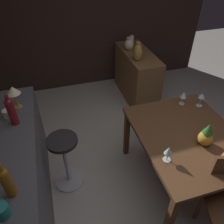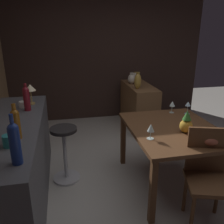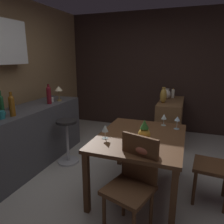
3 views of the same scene
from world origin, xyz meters
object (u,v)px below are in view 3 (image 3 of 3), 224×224
at_px(cup_slate, 12,106).
at_px(chair_by_doorway, 219,164).
at_px(pineapple_centerpiece, 144,132).
at_px(cup_teal, 1,115).
at_px(wine_glass_center, 164,117).
at_px(wine_bottle_amber, 12,105).
at_px(wine_bottle_ruby, 49,94).
at_px(vase_ceramic_ivory, 167,94).
at_px(wine_glass_right, 105,129).
at_px(chair_near_window, 133,182).
at_px(wine_bottle_green, 1,102).
at_px(wine_glass_left, 177,119).
at_px(cup_white, 51,100).
at_px(pillar_candle_tall, 173,94).
at_px(dining_table, 141,142).
at_px(bar_stool, 67,140).
at_px(counter_lamp, 59,90).
at_px(fruit_bowl, 146,148).
at_px(vase_brass, 163,96).
at_px(sideboard_cabinet, 170,121).

bearing_deg(cup_slate, chair_by_doorway, -87.59).
xyz_separation_m(pineapple_centerpiece, cup_teal, (-0.29, 1.73, 0.11)).
xyz_separation_m(wine_glass_center, wine_bottle_amber, (-0.78, 1.82, 0.19)).
height_order(wine_bottle_ruby, vase_ceramic_ivory, wine_bottle_ruby).
height_order(wine_glass_right, vase_ceramic_ivory, vase_ceramic_ivory).
bearing_deg(cup_teal, wine_glass_right, -80.71).
distance_m(chair_near_window, wine_bottle_green, 2.17).
relative_size(chair_by_doorway, pineapple_centerpiece, 3.57).
height_order(chair_near_window, wine_glass_right, chair_near_window).
distance_m(wine_glass_center, wine_bottle_ruby, 1.84).
height_order(wine_glass_right, pineapple_centerpiece, pineapple_centerpiece).
relative_size(wine_glass_left, cup_slate, 1.38).
xyz_separation_m(wine_glass_center, vase_ceramic_ivory, (1.49, 0.13, 0.06)).
height_order(wine_glass_left, cup_white, cup_white).
bearing_deg(pillar_candle_tall, dining_table, 175.07).
height_order(wine_glass_right, cup_teal, cup_teal).
bearing_deg(cup_teal, bar_stool, -29.00).
distance_m(cup_white, cup_slate, 0.67).
xyz_separation_m(cup_teal, pillar_candle_tall, (2.56, -1.85, -0.04)).
bearing_deg(chair_near_window, vase_ceramic_ivory, -0.19).
bearing_deg(counter_lamp, fruit_bowl, -123.87).
bearing_deg(wine_glass_center, counter_lamp, 82.27).
bearing_deg(cup_teal, cup_white, 1.59).
bearing_deg(wine_bottle_green, wine_bottle_ruby, -30.04).
bearing_deg(wine_glass_center, chair_near_window, 173.07).
height_order(wine_bottle_amber, pillar_candle_tall, wine_bottle_amber).
relative_size(pineapple_centerpiece, vase_brass, 0.85).
height_order(chair_near_window, fruit_bowl, chair_near_window).
distance_m(wine_bottle_amber, counter_lamp, 1.02).
bearing_deg(fruit_bowl, sideboard_cabinet, -0.86).
xyz_separation_m(cup_white, pillar_candle_tall, (1.51, -1.88, -0.03)).
bearing_deg(vase_brass, wine_glass_right, 166.58).
distance_m(wine_bottle_ruby, pillar_candle_tall, 2.44).
distance_m(dining_table, bar_stool, 1.31).
distance_m(wine_glass_left, wine_bottle_amber, 2.12).
bearing_deg(dining_table, wine_glass_right, 121.59).
bearing_deg(pillar_candle_tall, cup_white, 128.79).
bearing_deg(vase_ceramic_ivory, chair_near_window, 179.81).
height_order(chair_near_window, cup_teal, cup_teal).
bearing_deg(bar_stool, wine_glass_center, -84.20).
xyz_separation_m(chair_near_window, fruit_bowl, (0.17, -0.08, 0.28)).
relative_size(wine_bottle_ruby, cup_white, 2.46).
distance_m(dining_table, wine_bottle_green, 2.02).
bearing_deg(wine_bottle_green, cup_teal, -134.38).
distance_m(wine_bottle_amber, wine_bottle_green, 0.40).
bearing_deg(fruit_bowl, wine_glass_right, 66.45).
relative_size(sideboard_cabinet, counter_lamp, 4.28).
xyz_separation_m(bar_stool, pillar_candle_tall, (1.78, -1.42, 0.53)).
xyz_separation_m(dining_table, sideboard_cabinet, (1.82, -0.18, -0.25)).
bearing_deg(wine_bottle_green, chair_by_doorway, -85.53).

